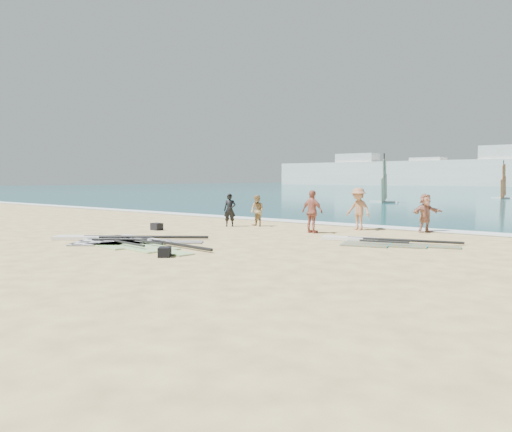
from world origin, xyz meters
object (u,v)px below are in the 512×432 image
Objects in this scene: rig_orange at (375,242)px; beachgoer_back at (312,212)px; gear_bag_near at (157,227)px; rig_grey at (114,240)px; beachgoer_left at (257,211)px; rig_green at (142,243)px; person_wetsuit at (230,210)px; beachgoer_right at (425,213)px; gear_bag_far at (165,252)px; beachgoer_mid at (358,209)px.

beachgoer_back is (-3.60, 1.40, 0.89)m from rig_orange.
rig_grey is at bearing -63.25° from gear_bag_near.
beachgoer_left is 0.83× the size of beachgoer_back.
rig_green is 3.51× the size of person_wetsuit.
rig_green is 12.29m from beachgoer_right.
beachgoer_right is (10.00, 6.76, 0.69)m from gear_bag_near.
beachgoer_right is at bearing -12.26° from person_wetsuit.
beachgoer_right is (8.15, 10.42, 0.81)m from rig_grey.
rig_grey is 4.66m from gear_bag_far.
gear_bag_near is at bearing -147.08° from person_wetsuit.
beachgoer_right reaches higher than beachgoer_left.
rig_green is at bearing -46.20° from gear_bag_near.
rig_green is at bearing 76.39° from beachgoer_back.
rig_green is 3.13m from gear_bag_far.
rig_grey is at bearing -110.63° from beachgoer_mid.
rig_orange is at bearing 11.45° from gear_bag_near.
gear_bag_far is 10.91m from beachgoer_mid.
gear_bag_near is at bearing -132.18° from beachgoer_mid.
rig_green is 7.37m from person_wetsuit.
beachgoer_right is (6.51, 10.40, 0.81)m from rig_green.
rig_grey reaches higher than rig_green.
beachgoer_left is 0.91× the size of beachgoer_right.
beachgoer_mid is 2.93m from beachgoer_right.
beachgoer_right is at bearing 72.66° from rig_orange.
beachgoer_mid reaches higher than gear_bag_near.
gear_bag_far is 0.32× the size of beachgoer_left.
rig_grey is 9.82m from rig_orange.
beachgoer_mid is (7.22, 5.83, 0.81)m from gear_bag_near.
rig_grey is at bearing -84.86° from beachgoer_left.
beachgoer_left reaches higher than gear_bag_far.
gear_bag_far is at bearing -38.44° from gear_bag_near.
beachgoer_mid is at bearing 108.87° from rig_orange.
beachgoer_mid is (3.73, 9.47, 0.93)m from rig_green.
beachgoer_mid is (5.75, 2.43, 0.16)m from person_wetsuit.
beachgoer_mid is 1.04× the size of beachgoer_back.
rig_green is at bearing -36.12° from rig_grey.
gear_bag_far is (4.46, -1.35, 0.10)m from rig_grey.
gear_bag_far is (-3.56, -7.01, 0.10)m from rig_orange.
rig_orange is (6.38, 5.64, -0.00)m from rig_green.
rig_grey is 10.95m from beachgoer_mid.
beachgoer_back reaches higher than rig_grey.
rig_green is 3.34× the size of beachgoer_right.
gear_bag_far is 8.44m from beachgoer_back.
gear_bag_near is at bearing 150.75° from beachgoer_right.
beachgoer_left is at bearing 112.31° from gear_bag_far.
gear_bag_far is 0.29× the size of beachgoer_right.
beachgoer_left is 3.89m from beachgoer_back.
rig_orange is 4.82m from beachgoer_right.
beachgoer_back is at bearing -102.38° from beachgoer_mid.
rig_grey is 3.67× the size of beachgoer_left.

